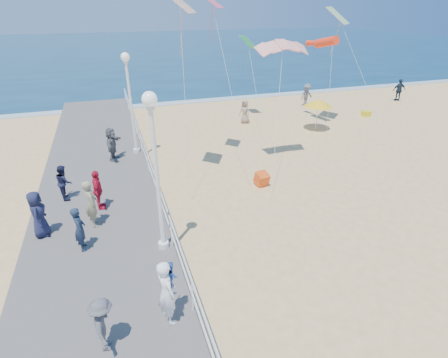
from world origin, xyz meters
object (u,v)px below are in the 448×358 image
object	(u,v)px
spectator_3	(98,190)
spectator_4	(38,214)
beach_walker_c	(245,112)
beach_umbrella	(318,103)
spectator_6	(91,203)
box_kite	(262,180)
toddler_held	(171,276)
beach_chair_right	(366,114)
beach_walker_b	(399,90)
lamp_post_far	(130,94)
woman_holding_toddler	(167,292)
beach_chair_left	(325,107)
spectator_5	(112,144)
spectator_7	(64,182)
beach_walker_a	(307,95)
lamp_post_mid	(155,160)
spectator_0	(80,229)
spectator_2	(103,325)

from	to	relation	value
spectator_3	spectator_4	xyz separation A→B (m)	(-2.00, -1.26, 0.04)
beach_walker_c	beach_umbrella	distance (m)	5.21
spectator_6	box_kite	distance (m)	7.80
toddler_held	beach_chair_right	world-z (taller)	toddler_held
beach_walker_b	spectator_3	bearing A→B (deg)	37.83
spectator_3	beach_walker_b	xyz separation A→B (m)	(25.66, 11.67, -0.27)
lamp_post_far	woman_holding_toddler	distance (m)	12.33
beach_umbrella	beach_chair_left	distance (m)	6.02
woman_holding_toddler	beach_walker_c	distance (m)	18.47
toddler_held	spectator_5	distance (m)	11.35
woman_holding_toddler	box_kite	xyz separation A→B (m)	(5.72, 6.88, -1.05)
spectator_7	box_kite	world-z (taller)	spectator_7
spectator_4	beach_walker_a	xyz separation A→B (m)	(19.00, 14.14, -0.36)
spectator_7	box_kite	size ratio (longest dim) A/B	2.51
lamp_post_far	beach_umbrella	size ratio (longest dim) A/B	2.49
toddler_held	lamp_post_mid	bearing A→B (deg)	-21.03
lamp_post_far	spectator_3	bearing A→B (deg)	-109.46
spectator_3	beach_walker_c	distance (m)	14.22
beach_chair_right	beach_walker_a	bearing A→B (deg)	122.82
beach_walker_a	woman_holding_toddler	bearing A→B (deg)	-144.02
spectator_3	beach_chair_left	bearing A→B (deg)	-55.87
beach_walker_a	lamp_post_mid	bearing A→B (deg)	-148.28
woman_holding_toddler	box_kite	bearing A→B (deg)	-56.40
toddler_held	beach_chair_left	distance (m)	23.91
lamp_post_far	beach_walker_c	world-z (taller)	lamp_post_far
lamp_post_far	toddler_held	size ratio (longest dim) A/B	5.96
lamp_post_far	spectator_0	size ratio (longest dim) A/B	3.32
box_kite	beach_walker_c	bearing A→B (deg)	66.10
toddler_held	beach_walker_a	bearing A→B (deg)	-55.12
beach_umbrella	beach_chair_right	world-z (taller)	beach_umbrella
spectator_5	spectator_7	xyz separation A→B (m)	(-2.11, -3.64, -0.13)
toddler_held	beach_walker_b	distance (m)	29.89
box_kite	spectator_5	bearing A→B (deg)	138.05
beach_walker_a	beach_umbrella	bearing A→B (deg)	-130.02
lamp_post_mid	woman_holding_toddler	distance (m)	3.89
spectator_3	lamp_post_far	bearing A→B (deg)	-17.65
lamp_post_far	beach_chair_left	world-z (taller)	lamp_post_far
spectator_3	beach_walker_c	world-z (taller)	spectator_3
lamp_post_mid	beach_umbrella	world-z (taller)	lamp_post_mid
spectator_6	box_kite	bearing A→B (deg)	-91.59
spectator_0	toddler_held	bearing A→B (deg)	-154.91
beach_umbrella	beach_chair_right	xyz separation A→B (m)	(5.56, 1.71, -1.71)
woman_holding_toddler	beach_chair_right	xyz separation A→B (m)	(18.18, 14.98, -1.15)
lamp_post_far	spectator_6	world-z (taller)	lamp_post_far
beach_chair_left	beach_chair_right	bearing A→B (deg)	-55.34
spectator_4	beach_walker_c	distance (m)	16.54
spectator_0	beach_walker_a	xyz separation A→B (m)	(17.60, 15.43, -0.28)
spectator_3	beach_umbrella	xyz separation A→B (m)	(14.24, 6.83, 0.68)
beach_umbrella	spectator_2	bearing A→B (deg)	-136.16
beach_chair_right	spectator_3	bearing A→B (deg)	-156.68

